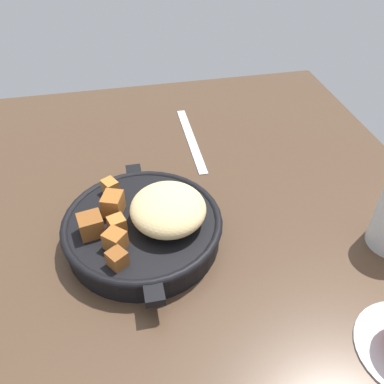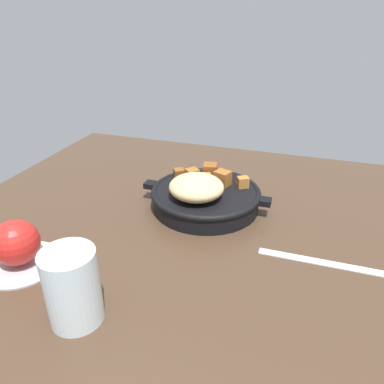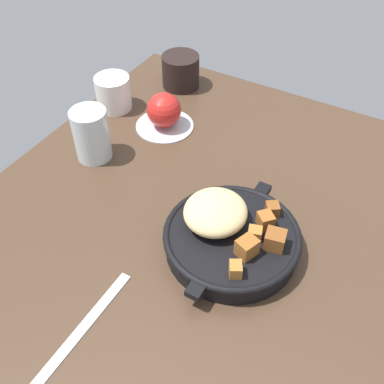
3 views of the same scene
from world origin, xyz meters
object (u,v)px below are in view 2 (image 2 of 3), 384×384
Objects in this scene: cast_iron_skillet at (204,195)px; water_glass_tall at (72,287)px; red_apple at (16,243)px; butter_knife at (327,263)px.

cast_iron_skillet is 2.51× the size of water_glass_tall.
red_apple is (23.01, 27.33, 1.22)cm from cast_iron_skillet.
butter_knife is at bearing -144.70° from water_glass_tall.
red_apple is at bearing 18.61° from butter_knife.
water_glass_tall is (-15.42, 7.07, 1.05)cm from red_apple.
butter_knife is (-24.60, 11.61, -2.92)cm from cast_iron_skillet.
cast_iron_skillet is at bearing -24.92° from butter_knife.
water_glass_tall reaches higher than red_apple.
water_glass_tall is (7.59, 34.40, 2.26)cm from cast_iron_skillet.
butter_knife is 2.09× the size of water_glass_tall.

